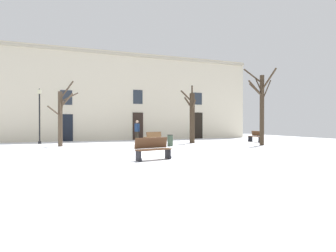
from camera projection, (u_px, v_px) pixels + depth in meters
ground_plane at (180, 149)px, 16.73m from camera, size 37.36×37.36×0.00m
building_facade at (137, 96)px, 26.22m from camera, size 23.35×0.60×8.03m
tree_right_of_center at (262, 105)px, 19.57m from camera, size 2.28×2.21×5.40m
tree_foreground at (61, 116)px, 18.61m from camera, size 1.91×1.00×4.39m
tree_near_facade at (192, 116)px, 21.75m from camera, size 1.38×2.08×4.54m
streetlamp at (40, 110)px, 20.92m from camera, size 0.30×0.30×4.14m
litter_bin at (170, 140)px, 18.78m from camera, size 0.40×0.40×0.77m
bench_back_to_back_left at (153, 137)px, 22.76m from camera, size 1.63×1.06×0.84m
bench_facing_shops at (256, 136)px, 23.01m from camera, size 0.61×1.67×0.90m
bench_near_center_tree at (153, 149)px, 11.75m from camera, size 1.63×0.81×0.93m
person_strolling at (137, 130)px, 22.98m from camera, size 0.38×0.44×1.77m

